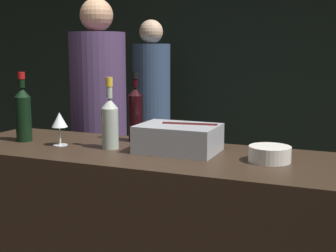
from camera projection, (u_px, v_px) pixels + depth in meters
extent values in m
cube|color=black|center=(269.00, 60.00, 4.32)|extent=(6.40, 0.06, 2.80)
cube|color=#9EA0A5|center=(178.00, 138.00, 2.14)|extent=(0.36, 0.26, 0.13)
cylinder|color=black|center=(180.00, 134.00, 2.09)|extent=(0.26, 0.07, 0.06)
cylinder|color=#380F0F|center=(190.00, 131.00, 2.16)|extent=(0.26, 0.11, 0.07)
cylinder|color=silver|center=(270.00, 154.00, 1.96)|extent=(0.18, 0.18, 0.07)
cylinder|color=gray|center=(270.00, 147.00, 1.95)|extent=(0.15, 0.15, 0.01)
cylinder|color=silver|center=(60.00, 145.00, 2.29)|extent=(0.07, 0.07, 0.00)
cylinder|color=silver|center=(60.00, 136.00, 2.28)|extent=(0.01, 0.01, 0.09)
cone|color=silver|center=(59.00, 120.00, 2.27)|extent=(0.08, 0.08, 0.07)
cylinder|color=#9EA899|center=(110.00, 129.00, 2.21)|extent=(0.08, 0.08, 0.19)
cone|color=#9EA899|center=(110.00, 103.00, 2.19)|extent=(0.08, 0.08, 0.05)
cylinder|color=#9EA899|center=(109.00, 88.00, 2.18)|extent=(0.03, 0.03, 0.10)
cylinder|color=gold|center=(109.00, 82.00, 2.17)|extent=(0.03, 0.03, 0.04)
cylinder|color=black|center=(135.00, 119.00, 2.38)|extent=(0.07, 0.07, 0.23)
cone|color=black|center=(135.00, 91.00, 2.35)|extent=(0.07, 0.07, 0.04)
cylinder|color=black|center=(135.00, 79.00, 2.34)|extent=(0.03, 0.03, 0.08)
cylinder|color=black|center=(135.00, 75.00, 2.34)|extent=(0.04, 0.04, 0.03)
cylinder|color=black|center=(24.00, 119.00, 2.38)|extent=(0.08, 0.08, 0.23)
cone|color=black|center=(22.00, 92.00, 2.36)|extent=(0.08, 0.08, 0.05)
cylinder|color=black|center=(21.00, 80.00, 2.35)|extent=(0.03, 0.03, 0.08)
cylinder|color=maroon|center=(21.00, 76.00, 2.34)|extent=(0.03, 0.03, 0.04)
cube|color=black|center=(152.00, 170.00, 4.31)|extent=(0.25, 0.19, 0.81)
cylinder|color=#334766|center=(151.00, 86.00, 4.18)|extent=(0.34, 0.34, 0.74)
sphere|color=beige|center=(151.00, 32.00, 4.10)|extent=(0.21, 0.21, 0.21)
cube|color=black|center=(101.00, 212.00, 3.15)|extent=(0.27, 0.20, 0.85)
cylinder|color=#473356|center=(98.00, 92.00, 3.02)|extent=(0.36, 0.36, 0.76)
sphere|color=tan|center=(96.00, 15.00, 2.94)|extent=(0.21, 0.21, 0.21)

